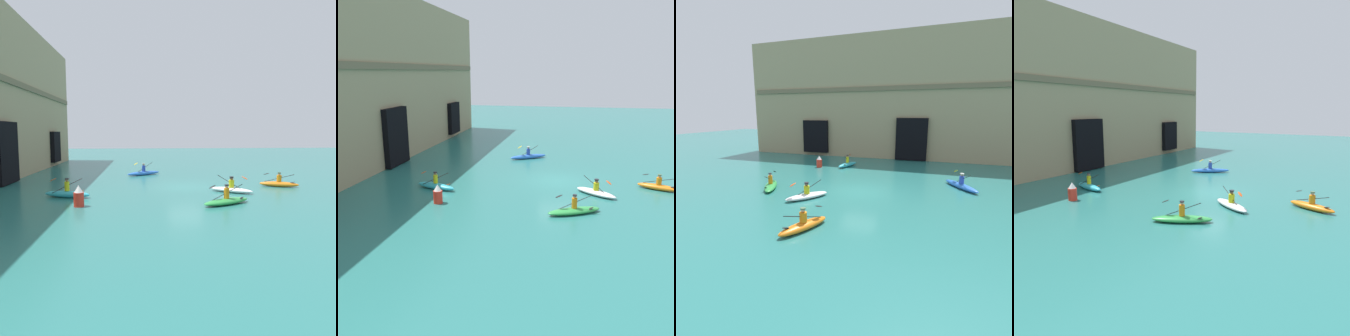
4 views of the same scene
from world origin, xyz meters
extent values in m
plane|color=#28706B|center=(0.00, 0.00, 0.00)|extent=(120.00, 120.00, 0.00)
cube|color=#9E8966|center=(2.80, 16.97, 7.21)|extent=(43.90, 5.97, 14.43)
cube|color=brown|center=(2.80, 13.94, 8.23)|extent=(43.02, 0.24, 0.51)
cube|color=black|center=(-9.92, 13.84, 2.47)|extent=(3.36, 0.70, 4.10)
cube|color=black|center=(2.17, 13.84, 2.48)|extent=(3.50, 0.70, 4.83)
ellipsoid|color=blue|center=(6.84, 3.10, 0.19)|extent=(2.47, 3.35, 0.38)
cylinder|color=#2D47B7|center=(6.84, 3.10, 0.65)|extent=(0.33, 0.33, 0.54)
sphere|color=tan|center=(6.84, 3.10, 1.03)|extent=(0.21, 0.21, 0.21)
cylinder|color=silver|center=(6.84, 3.10, 1.11)|extent=(0.26, 0.26, 0.06)
cylinder|color=black|center=(6.84, 3.10, 0.68)|extent=(0.93, 1.69, 1.03)
ellipsoid|color=yellow|center=(7.24, 2.37, 0.23)|extent=(0.35, 0.45, 0.25)
ellipsoid|color=yellow|center=(6.45, 3.84, 1.12)|extent=(0.35, 0.45, 0.25)
ellipsoid|color=orange|center=(-0.70, -6.96, 0.20)|extent=(1.68, 2.85, 0.39)
cylinder|color=orange|center=(-0.70, -6.96, 0.63)|extent=(0.35, 0.35, 0.48)
sphere|color=tan|center=(-0.70, -6.96, 0.97)|extent=(0.21, 0.21, 0.21)
cylinder|color=#4C6B4C|center=(-0.70, -6.96, 1.06)|extent=(0.26, 0.26, 0.06)
cylinder|color=black|center=(-0.70, -6.96, 0.65)|extent=(0.96, 1.89, 0.66)
ellipsoid|color=black|center=(-0.29, -6.13, 0.93)|extent=(0.36, 0.47, 0.17)
ellipsoid|color=black|center=(-1.11, -7.79, 0.38)|extent=(0.36, 0.47, 0.17)
ellipsoid|color=green|center=(-6.34, -1.48, 0.17)|extent=(2.17, 3.18, 0.35)
cylinder|color=orange|center=(-6.34, -1.48, 0.64)|extent=(0.30, 0.30, 0.59)
sphere|color=tan|center=(-6.34, -1.48, 1.03)|extent=(0.19, 0.19, 0.19)
cylinder|color=#232328|center=(-6.34, -1.48, 1.11)|extent=(0.24, 0.24, 0.06)
cylinder|color=black|center=(-6.34, -1.48, 0.67)|extent=(0.54, 1.97, 0.90)
ellipsoid|color=black|center=(-6.56, -0.61, 1.06)|extent=(0.28, 0.46, 0.22)
ellipsoid|color=black|center=(-6.12, -2.34, 0.28)|extent=(0.28, 0.46, 0.22)
ellipsoid|color=#33B2C6|center=(-3.59, 7.95, 0.21)|extent=(1.44, 3.07, 0.42)
cylinder|color=gold|center=(-3.59, 7.95, 0.71)|extent=(0.29, 0.29, 0.58)
sphere|color=#9E704C|center=(-3.59, 7.95, 1.10)|extent=(0.20, 0.20, 0.20)
cylinder|color=#232328|center=(-3.59, 7.95, 1.18)|extent=(0.25, 0.25, 0.06)
cylinder|color=black|center=(-3.59, 7.95, 0.74)|extent=(0.08, 1.88, 0.93)
ellipsoid|color=#D84C19|center=(-3.61, 8.77, 1.14)|extent=(0.19, 0.42, 0.24)
ellipsoid|color=#D84C19|center=(-3.57, 7.12, 0.34)|extent=(0.19, 0.42, 0.24)
ellipsoid|color=white|center=(-2.70, -2.77, 0.17)|extent=(2.34, 2.86, 0.35)
cylinder|color=gold|center=(-2.70, -2.77, 0.59)|extent=(0.36, 0.36, 0.50)
sphere|color=brown|center=(-2.70, -2.77, 0.96)|extent=(0.23, 0.23, 0.23)
cylinder|color=#232328|center=(-2.70, -2.77, 1.05)|extent=(0.29, 0.29, 0.06)
cylinder|color=black|center=(-2.70, -2.77, 0.62)|extent=(1.30, 1.65, 1.02)
ellipsoid|color=#D84C19|center=(-2.14, -2.04, 0.18)|extent=(0.40, 0.44, 0.24)
ellipsoid|color=#D84C19|center=(-3.26, -3.49, 1.06)|extent=(0.40, 0.44, 0.24)
cylinder|color=red|center=(-6.22, 6.74, 0.39)|extent=(0.56, 0.56, 0.79)
cone|color=white|center=(-6.22, 6.74, 0.99)|extent=(0.47, 0.47, 0.39)
camera|label=1|loc=(-24.19, 3.28, 4.05)|focal=35.00mm
camera|label=2|loc=(-26.58, -1.75, 7.84)|focal=40.00mm
camera|label=3|loc=(4.95, -17.16, 5.37)|focal=28.00mm
camera|label=4|loc=(-20.40, -9.60, 5.74)|focal=35.00mm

